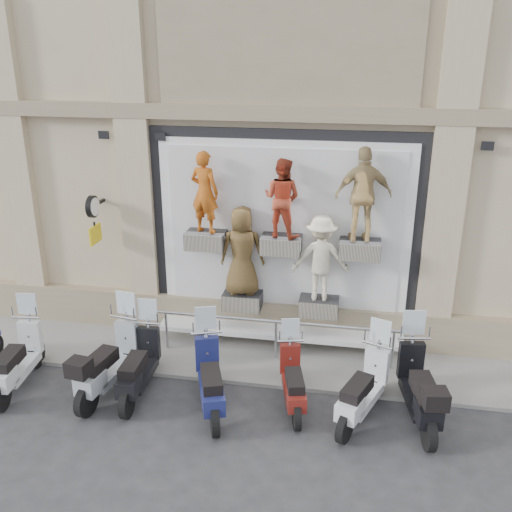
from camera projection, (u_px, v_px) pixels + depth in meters
The scene contains 13 objects.
ground at pixel (258, 421), 9.81m from camera, with size 90.00×90.00×0.00m, color #2C2C2E.
sidewalk at pixel (276, 357), 11.73m from camera, with size 16.00×2.20×0.08m, color gray.
building at pixel (308, 47), 14.15m from camera, with size 14.00×8.60×12.00m, color #BFAB8B, non-canonical shape.
shop_vitrine at pixel (287, 239), 11.47m from camera, with size 5.60×0.83×4.30m.
guard_rail at pixel (276, 341), 11.49m from camera, with size 5.06×0.10×0.93m, color #9EA0A5, non-canonical shape.
clock_sign_bracket at pixel (94, 213), 11.75m from camera, with size 0.10×0.80×1.02m.
scooter_b at pixel (15, 348), 10.50m from camera, with size 0.59×2.01×1.64m, color silver, non-canonical shape.
scooter_c at pixel (108, 350), 10.34m from camera, with size 0.62×2.13×1.73m, color gray, non-canonical shape.
scooter_d at pixel (138, 355), 10.31m from camera, with size 0.58×1.99×1.62m, color black, non-canonical shape.
scooter_e at pixel (210, 367), 9.86m from camera, with size 0.60×2.06×1.67m, color #171C52, non-canonical shape.
scooter_f at pixel (293, 371), 9.96m from camera, with size 0.52×1.78×1.44m, color maroon, non-canonical shape.
scooter_g at pixel (364, 378), 9.60m from camera, with size 0.58×1.99×1.62m, color silver, non-canonical shape.
scooter_h at pixel (420, 375), 9.56m from camera, with size 0.62×2.13×1.73m, color black, non-canonical shape.
Camera 1 is at (1.42, -8.07, 6.09)m, focal length 40.00 mm.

